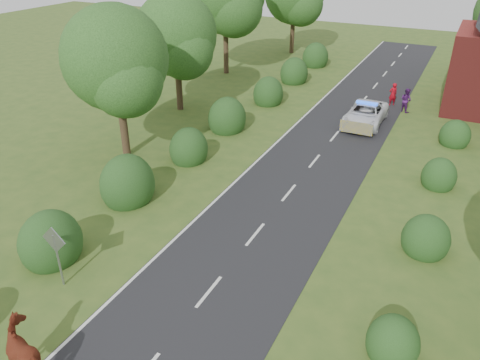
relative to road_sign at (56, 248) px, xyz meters
The scene contains 11 objects.
road 14.03m from the road_sign, 68.96° to the left, with size 6.00×70.00×0.02m, color black.
road_markings 11.56m from the road_sign, 72.72° to the left, with size 4.96×70.00×0.01m.
hedgerow_left 9.85m from the road_sign, 98.87° to the left, with size 2.75×50.41×3.00m.
hedgerow_right 14.85m from the road_sign, 38.46° to the left, with size 2.10×45.78×2.10m.
tree_left_a 11.55m from the road_sign, 115.73° to the left, with size 5.74×5.60×8.38m.
tree_left_b 19.22m from the road_sign, 109.29° to the left, with size 5.74×5.60×8.07m.
road_sign is the anchor object (origin of this frame).
cow 3.97m from the road_sign, 57.30° to the right, with size 1.10×2.08×1.47m, color maroon.
police_van 21.87m from the road_sign, 73.57° to the left, with size 2.30×5.05×1.54m.
pedestrian_red 26.62m from the road_sign, 74.55° to the left, with size 0.61×0.40×1.68m, color #AA0916.
pedestrian_purple 25.97m from the road_sign, 71.64° to the left, with size 0.83×0.65×1.70m, color #4C1A5D.
Camera 1 is at (6.74, -7.08, 11.56)m, focal length 35.00 mm.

